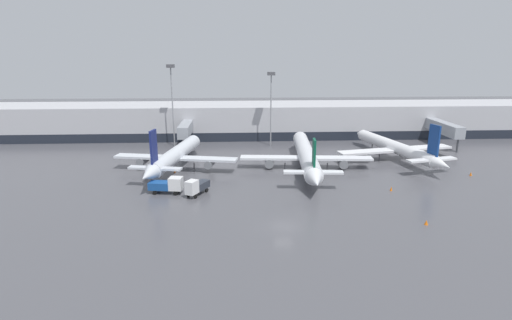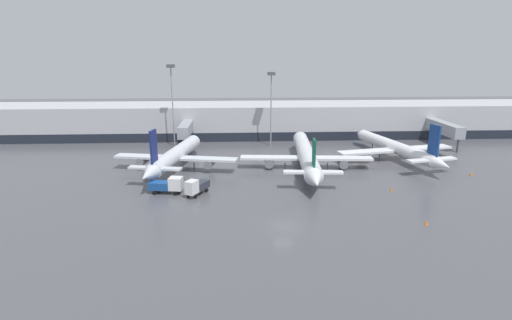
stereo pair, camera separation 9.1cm
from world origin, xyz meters
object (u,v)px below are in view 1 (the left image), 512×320
(service_truck_0, at_px, (196,186))
(traffic_cone_1, at_px, (175,170))
(traffic_cone_2, at_px, (426,222))
(parked_jet_1, at_px, (175,155))
(parked_jet_0, at_px, (306,155))
(service_truck_1, at_px, (168,185))
(traffic_cone_0, at_px, (471,174))
(apron_light_mast_1, at_px, (171,83))
(traffic_cone_3, at_px, (391,189))
(apron_light_mast_0, at_px, (271,88))
(parked_jet_2, at_px, (396,148))

(service_truck_0, xyz_separation_m, traffic_cone_1, (-5.52, 13.33, -1.13))
(traffic_cone_2, bearing_deg, parked_jet_1, 143.81)
(parked_jet_0, bearing_deg, service_truck_1, 122.74)
(service_truck_1, xyz_separation_m, traffic_cone_0, (56.82, 7.05, -1.16))
(parked_jet_0, relative_size, traffic_cone_2, 58.38)
(service_truck_0, distance_m, apron_light_mast_1, 40.37)
(service_truck_1, distance_m, traffic_cone_2, 40.48)
(traffic_cone_0, distance_m, apron_light_mast_1, 68.90)
(traffic_cone_0, height_order, apron_light_mast_1, apron_light_mast_1)
(service_truck_0, xyz_separation_m, traffic_cone_3, (33.20, 0.45, -1.14))
(parked_jet_0, height_order, parked_jet_1, parked_jet_1)
(traffic_cone_1, distance_m, apron_light_mast_0, 33.96)
(service_truck_0, distance_m, traffic_cone_3, 33.23)
(parked_jet_1, height_order, traffic_cone_3, parked_jet_1)
(service_truck_0, bearing_deg, apron_light_mast_1, -138.15)
(parked_jet_0, bearing_deg, traffic_cone_0, -97.57)
(parked_jet_0, bearing_deg, parked_jet_1, 95.77)
(traffic_cone_0, bearing_deg, traffic_cone_1, 174.93)
(parked_jet_1, height_order, apron_light_mast_1, apron_light_mast_1)
(traffic_cone_0, height_order, traffic_cone_1, traffic_cone_1)
(parked_jet_1, relative_size, apron_light_mast_0, 1.72)
(service_truck_1, distance_m, traffic_cone_0, 57.27)
(traffic_cone_2, bearing_deg, parked_jet_2, 74.98)
(traffic_cone_3, height_order, apron_light_mast_0, apron_light_mast_0)
(traffic_cone_1, relative_size, apron_light_mast_0, 0.04)
(apron_light_mast_1, bearing_deg, parked_jet_0, -36.09)
(service_truck_0, xyz_separation_m, apron_light_mast_0, (15.49, 35.97, 12.99))
(parked_jet_2, distance_m, apron_light_mast_1, 54.92)
(service_truck_1, height_order, traffic_cone_1, service_truck_1)
(traffic_cone_0, xyz_separation_m, traffic_cone_2, (-19.13, -21.78, -0.02))
(parked_jet_1, height_order, parked_jet_2, parked_jet_1)
(traffic_cone_3, xyz_separation_m, apron_light_mast_1, (-42.14, 36.26, 15.36))
(traffic_cone_2, xyz_separation_m, apron_light_mast_1, (-41.69, 50.25, 15.41))
(parked_jet_0, height_order, traffic_cone_3, parked_jet_0)
(service_truck_1, bearing_deg, apron_light_mast_1, 104.84)
(service_truck_0, xyz_separation_m, apron_light_mast_1, (-8.93, 36.71, 14.23))
(parked_jet_0, relative_size, apron_light_mast_0, 2.14)
(parked_jet_1, xyz_separation_m, service_truck_1, (0.58, -13.27, -1.66))
(parked_jet_2, xyz_separation_m, service_truck_1, (-46.88, -19.52, -1.17))
(traffic_cone_2, bearing_deg, traffic_cone_3, 88.18)
(parked_jet_1, xyz_separation_m, apron_light_mast_1, (-3.42, 22.26, 12.57))
(service_truck_1, relative_size, traffic_cone_3, 7.69)
(parked_jet_0, height_order, apron_light_mast_1, apron_light_mast_1)
(apron_light_mast_1, bearing_deg, apron_light_mast_0, -1.74)
(parked_jet_2, bearing_deg, traffic_cone_1, 86.63)
(parked_jet_0, relative_size, parked_jet_2, 1.16)
(traffic_cone_1, xyz_separation_m, apron_light_mast_0, (21.01, 22.64, 14.12))
(traffic_cone_3, bearing_deg, service_truck_0, -179.22)
(traffic_cone_2, distance_m, apron_light_mast_1, 67.09)
(parked_jet_0, distance_m, apron_light_mast_1, 39.14)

